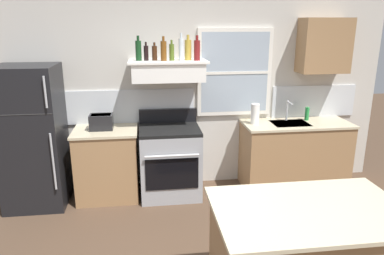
{
  "coord_description": "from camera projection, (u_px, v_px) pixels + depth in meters",
  "views": [
    {
      "loc": [
        -0.54,
        -2.53,
        2.2
      ],
      "look_at": [
        -0.05,
        1.2,
        1.1
      ],
      "focal_mm": 33.92,
      "sensor_mm": 36.0,
      "label": 1
    }
  ],
  "objects": [
    {
      "name": "toaster",
      "position": [
        101.0,
        122.0,
        4.49
      ],
      "size": [
        0.3,
        0.2,
        0.19
      ],
      "color": "black",
      "rests_on": "counter_left_of_stove"
    },
    {
      "name": "paper_towel_roll",
      "position": [
        255.0,
        114.0,
        4.71
      ],
      "size": [
        0.11,
        0.11,
        0.27
      ],
      "primitive_type": "cylinder",
      "color": "white",
      "rests_on": "counter_right_with_sink"
    },
    {
      "name": "bottle_clear_tall",
      "position": [
        181.0,
        49.0,
        4.36
      ],
      "size": [
        0.06,
        0.06,
        0.33
      ],
      "color": "silver",
      "rests_on": "range_hood_shelf"
    },
    {
      "name": "back_wall",
      "position": [
        188.0,
        88.0,
        4.83
      ],
      "size": [
        5.4,
        0.11,
        2.7
      ],
      "color": "beige",
      "rests_on": "ground_plane"
    },
    {
      "name": "upper_cabinet_right",
      "position": [
        324.0,
        46.0,
        4.72
      ],
      "size": [
        0.64,
        0.32,
        0.7
      ],
      "color": "#9E754C"
    },
    {
      "name": "range_hood_shelf",
      "position": [
        168.0,
        70.0,
        4.46
      ],
      "size": [
        0.96,
        0.52,
        0.24
      ],
      "color": "white"
    },
    {
      "name": "bottle_dark_green_wine",
      "position": [
        138.0,
        50.0,
        4.37
      ],
      "size": [
        0.07,
        0.07,
        0.3
      ],
      "color": "#143819",
      "rests_on": "range_hood_shelf"
    },
    {
      "name": "stove_range",
      "position": [
        170.0,
        161.0,
        4.7
      ],
      "size": [
        0.76,
        0.69,
        1.09
      ],
      "color": "#9EA0A5",
      "rests_on": "ground_plane"
    },
    {
      "name": "dish_soap_bottle",
      "position": [
        307.0,
        114.0,
        4.91
      ],
      "size": [
        0.06,
        0.06,
        0.18
      ],
      "primitive_type": "cylinder",
      "color": "#268C3F",
      "rests_on": "counter_right_with_sink"
    },
    {
      "name": "bottle_red_label_wine",
      "position": [
        197.0,
        50.0,
        4.39
      ],
      "size": [
        0.07,
        0.07,
        0.3
      ],
      "color": "maroon",
      "rests_on": "range_hood_shelf"
    },
    {
      "name": "counter_right_with_sink",
      "position": [
        294.0,
        154.0,
        4.95
      ],
      "size": [
        1.43,
        0.63,
        0.91
      ],
      "color": "#9E754C",
      "rests_on": "ground_plane"
    },
    {
      "name": "refrigerator",
      "position": [
        33.0,
        137.0,
        4.36
      ],
      "size": [
        0.7,
        0.72,
        1.72
      ],
      "color": "black",
      "rests_on": "ground_plane"
    },
    {
      "name": "bottle_balsamic_dark",
      "position": [
        146.0,
        53.0,
        4.38
      ],
      "size": [
        0.06,
        0.06,
        0.22
      ],
      "color": "black",
      "rests_on": "range_hood_shelf"
    },
    {
      "name": "bottle_olive_oil_square",
      "position": [
        172.0,
        52.0,
        4.38
      ],
      "size": [
        0.06,
        0.06,
        0.24
      ],
      "color": "#4C601E",
      "rests_on": "range_hood_shelf"
    },
    {
      "name": "counter_left_of_stove",
      "position": [
        107.0,
        163.0,
        4.64
      ],
      "size": [
        0.79,
        0.63,
        0.91
      ],
      "color": "#9E754C",
      "rests_on": "ground_plane"
    },
    {
      "name": "sink_faucet",
      "position": [
        288.0,
        108.0,
        4.85
      ],
      "size": [
        0.03,
        0.17,
        0.28
      ],
      "color": "silver",
      "rests_on": "counter_right_with_sink"
    },
    {
      "name": "bottle_amber_wine",
      "position": [
        164.0,
        50.0,
        4.35
      ],
      "size": [
        0.07,
        0.07,
        0.29
      ],
      "color": "brown",
      "rests_on": "range_hood_shelf"
    },
    {
      "name": "bottle_brown_stout",
      "position": [
        155.0,
        53.0,
        4.4
      ],
      "size": [
        0.06,
        0.06,
        0.22
      ],
      "color": "#381E0F",
      "rests_on": "range_hood_shelf"
    },
    {
      "name": "bottle_champagne_gold_foil",
      "position": [
        188.0,
        50.0,
        4.42
      ],
      "size": [
        0.08,
        0.08,
        0.3
      ],
      "color": "#B29333",
      "rests_on": "range_hood_shelf"
    }
  ]
}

